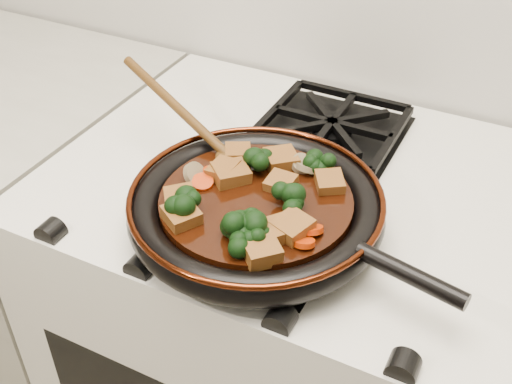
% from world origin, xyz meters
% --- Properties ---
extents(stove, '(0.76, 0.60, 0.90)m').
position_xyz_m(stove, '(0.00, 1.69, 0.45)').
color(stove, silver).
rests_on(stove, ground).
extents(burner_grate_front, '(0.23, 0.23, 0.03)m').
position_xyz_m(burner_grate_front, '(0.00, 1.55, 0.91)').
color(burner_grate_front, black).
rests_on(burner_grate_front, stove).
extents(burner_grate_back, '(0.23, 0.23, 0.03)m').
position_xyz_m(burner_grate_back, '(0.00, 1.83, 0.91)').
color(burner_grate_back, black).
rests_on(burner_grate_back, stove).
extents(skillet, '(0.47, 0.35, 0.05)m').
position_xyz_m(skillet, '(0.00, 1.55, 0.94)').
color(skillet, black).
rests_on(skillet, burner_grate_front).
extents(braising_sauce, '(0.26, 0.26, 0.02)m').
position_xyz_m(braising_sauce, '(-0.00, 1.55, 0.95)').
color(braising_sauce, black).
rests_on(braising_sauce, skillet).
extents(tofu_cube_0, '(0.05, 0.06, 0.03)m').
position_xyz_m(tofu_cube_0, '(0.07, 1.50, 0.97)').
color(tofu_cube_0, brown).
rests_on(tofu_cube_0, braising_sauce).
extents(tofu_cube_1, '(0.06, 0.06, 0.03)m').
position_xyz_m(tofu_cube_1, '(-0.09, 1.49, 0.97)').
color(tofu_cube_1, brown).
rests_on(tofu_cube_1, braising_sauce).
extents(tofu_cube_2, '(0.04, 0.04, 0.02)m').
position_xyz_m(tofu_cube_2, '(0.02, 1.58, 0.97)').
color(tofu_cube_2, brown).
rests_on(tofu_cube_2, braising_sauce).
extents(tofu_cube_3, '(0.06, 0.06, 0.03)m').
position_xyz_m(tofu_cube_3, '(0.06, 1.45, 0.97)').
color(tofu_cube_3, brown).
rests_on(tofu_cube_3, braising_sauce).
extents(tofu_cube_4, '(0.06, 0.06, 0.02)m').
position_xyz_m(tofu_cube_4, '(-0.06, 1.46, 0.97)').
color(tofu_cube_4, brown).
rests_on(tofu_cube_4, braising_sauce).
extents(tofu_cube_5, '(0.06, 0.06, 0.03)m').
position_xyz_m(tofu_cube_5, '(0.06, 1.49, 0.97)').
color(tofu_cube_5, brown).
rests_on(tofu_cube_5, braising_sauce).
extents(tofu_cube_6, '(0.06, 0.06, 0.03)m').
position_xyz_m(tofu_cube_6, '(-0.00, 1.63, 0.97)').
color(tofu_cube_6, brown).
rests_on(tofu_cube_6, braising_sauce).
extents(tofu_cube_7, '(0.05, 0.05, 0.02)m').
position_xyz_m(tofu_cube_7, '(0.08, 1.61, 0.97)').
color(tofu_cube_7, brown).
rests_on(tofu_cube_7, braising_sauce).
extents(tofu_cube_8, '(0.04, 0.04, 0.03)m').
position_xyz_m(tofu_cube_8, '(-0.06, 1.57, 0.97)').
color(tofu_cube_8, brown).
rests_on(tofu_cube_8, braising_sauce).
extents(tofu_cube_9, '(0.05, 0.05, 0.02)m').
position_xyz_m(tofu_cube_9, '(-0.07, 1.62, 0.97)').
color(tofu_cube_9, brown).
rests_on(tofu_cube_9, braising_sauce).
extents(tofu_cube_10, '(0.06, 0.06, 0.03)m').
position_xyz_m(tofu_cube_10, '(-0.05, 1.57, 0.97)').
color(tofu_cube_10, brown).
rests_on(tofu_cube_10, braising_sauce).
extents(broccoli_floret_0, '(0.08, 0.08, 0.07)m').
position_xyz_m(broccoli_floret_0, '(-0.03, 1.61, 0.97)').
color(broccoli_floret_0, black).
rests_on(broccoli_floret_0, braising_sauce).
extents(broccoli_floret_1, '(0.08, 0.08, 0.06)m').
position_xyz_m(broccoli_floret_1, '(0.01, 1.47, 0.97)').
color(broccoli_floret_1, black).
rests_on(broccoli_floret_1, braising_sauce).
extents(broccoli_floret_2, '(0.09, 0.09, 0.08)m').
position_xyz_m(broccoli_floret_2, '(0.04, 1.47, 0.97)').
color(broccoli_floret_2, black).
rests_on(broccoli_floret_2, braising_sauce).
extents(broccoli_floret_3, '(0.08, 0.07, 0.07)m').
position_xyz_m(broccoli_floret_3, '(0.03, 1.45, 0.97)').
color(broccoli_floret_3, black).
rests_on(broccoli_floret_3, braising_sauce).
extents(broccoli_floret_4, '(0.08, 0.09, 0.07)m').
position_xyz_m(broccoli_floret_4, '(0.03, 1.46, 0.97)').
color(broccoli_floret_4, black).
rests_on(broccoli_floret_4, braising_sauce).
extents(broccoli_floret_5, '(0.08, 0.07, 0.06)m').
position_xyz_m(broccoli_floret_5, '(-0.06, 1.47, 0.97)').
color(broccoli_floret_5, black).
rests_on(broccoli_floret_5, braising_sauce).
extents(broccoli_floret_6, '(0.09, 0.09, 0.07)m').
position_xyz_m(broccoli_floret_6, '(0.05, 1.54, 0.97)').
color(broccoli_floret_6, black).
rests_on(broccoli_floret_6, braising_sauce).
extents(broccoli_floret_7, '(0.06, 0.07, 0.05)m').
position_xyz_m(broccoli_floret_7, '(0.05, 1.64, 0.97)').
color(broccoli_floret_7, black).
rests_on(broccoli_floret_7, braising_sauce).
extents(broccoli_floret_8, '(0.08, 0.08, 0.08)m').
position_xyz_m(broccoli_floret_8, '(0.01, 1.47, 0.97)').
color(broccoli_floret_8, black).
rests_on(broccoli_floret_8, braising_sauce).
extents(carrot_coin_0, '(0.03, 0.03, 0.02)m').
position_xyz_m(carrot_coin_0, '(0.09, 1.49, 0.96)').
color(carrot_coin_0, '#B32B04').
rests_on(carrot_coin_0, braising_sauce).
extents(carrot_coin_1, '(0.03, 0.03, 0.02)m').
position_xyz_m(carrot_coin_1, '(0.03, 1.48, 0.96)').
color(carrot_coin_1, '#B32B04').
rests_on(carrot_coin_1, braising_sauce).
extents(carrot_coin_2, '(0.03, 0.03, 0.02)m').
position_xyz_m(carrot_coin_2, '(-0.08, 1.54, 0.96)').
color(carrot_coin_2, '#B32B04').
rests_on(carrot_coin_2, braising_sauce).
extents(carrot_coin_3, '(0.03, 0.03, 0.02)m').
position_xyz_m(carrot_coin_3, '(0.09, 1.51, 0.96)').
color(carrot_coin_3, '#B32B04').
rests_on(carrot_coin_3, braising_sauce).
extents(carrot_coin_4, '(0.03, 0.03, 0.01)m').
position_xyz_m(carrot_coin_4, '(-0.08, 1.57, 0.96)').
color(carrot_coin_4, '#B32B04').
rests_on(carrot_coin_4, braising_sauce).
extents(mushroom_slice_0, '(0.03, 0.04, 0.03)m').
position_xyz_m(mushroom_slice_0, '(-0.10, 1.55, 0.97)').
color(mushroom_slice_0, olive).
rests_on(mushroom_slice_0, braising_sauce).
extents(mushroom_slice_1, '(0.04, 0.04, 0.02)m').
position_xyz_m(mushroom_slice_1, '(0.04, 1.63, 0.97)').
color(mushroom_slice_1, olive).
rests_on(mushroom_slice_1, braising_sauce).
extents(mushroom_slice_2, '(0.04, 0.04, 0.03)m').
position_xyz_m(mushroom_slice_2, '(0.03, 1.64, 0.97)').
color(mushroom_slice_2, olive).
rests_on(mushroom_slice_2, braising_sauce).
extents(wooden_spoon, '(0.16, 0.08, 0.26)m').
position_xyz_m(wooden_spoon, '(-0.14, 1.63, 0.98)').
color(wooden_spoon, '#4B2E10').
rests_on(wooden_spoon, braising_sauce).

